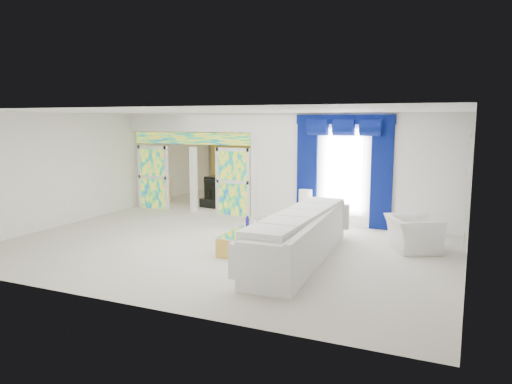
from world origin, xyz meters
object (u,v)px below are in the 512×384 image
at_px(coffee_table, 246,240).
at_px(armchair, 413,234).
at_px(grand_piano, 235,188).
at_px(white_sofa, 300,239).
at_px(console_table, 316,218).

relative_size(coffee_table, armchair, 1.58).
bearing_deg(coffee_table, grand_piano, 118.70).
relative_size(white_sofa, grand_piano, 2.57).
distance_m(console_table, armchair, 3.15).
relative_size(white_sofa, console_table, 4.12).
bearing_deg(white_sofa, armchair, 36.36).
bearing_deg(armchair, coffee_table, 85.47).
relative_size(white_sofa, coffee_table, 2.51).
bearing_deg(grand_piano, white_sofa, -44.35).
bearing_deg(coffee_table, white_sofa, -12.53).
xyz_separation_m(white_sofa, armchair, (2.01, 1.67, -0.06)).
bearing_deg(console_table, grand_piano, 144.25).
distance_m(coffee_table, console_table, 3.07).
height_order(white_sofa, console_table, white_sofa).
xyz_separation_m(console_table, grand_piano, (-3.82, 2.75, 0.26)).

